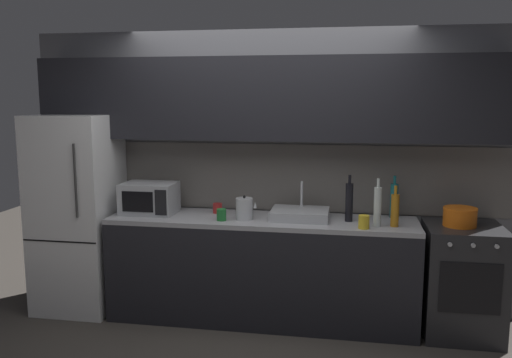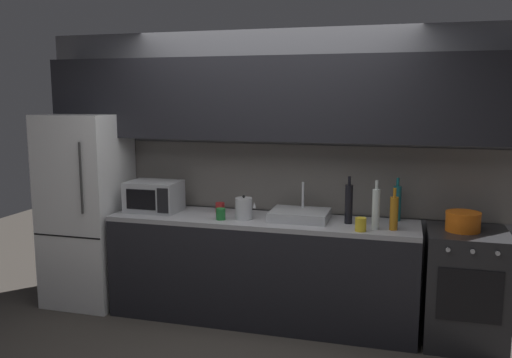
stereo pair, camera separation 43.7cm
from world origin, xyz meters
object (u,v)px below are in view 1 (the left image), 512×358
at_px(kettle, 244,209).
at_px(mug_red, 217,208).
at_px(wine_bottle_clear, 378,206).
at_px(microwave, 149,198).
at_px(refrigerator, 78,213).
at_px(mug_green, 221,215).
at_px(mug_yellow, 364,222).
at_px(oven_range, 462,281).
at_px(cooking_pot, 460,217).
at_px(wine_bottle_amber, 395,210).
at_px(wine_bottle_dark, 349,202).
at_px(wine_bottle_teal, 394,200).

height_order(kettle, mug_red, kettle).
bearing_deg(wine_bottle_clear, microwave, 175.80).
xyz_separation_m(refrigerator, mug_red, (1.27, 0.13, 0.06)).
distance_m(mug_green, mug_yellow, 1.16).
height_order(oven_range, cooking_pot, cooking_pot).
relative_size(wine_bottle_amber, mug_green, 3.37).
bearing_deg(kettle, wine_bottle_dark, 5.57).
relative_size(wine_bottle_amber, mug_red, 3.75).
bearing_deg(cooking_pot, microwave, 179.60).
xyz_separation_m(mug_green, mug_yellow, (1.16, -0.07, 0.00)).
xyz_separation_m(wine_bottle_dark, wine_bottle_clear, (0.22, -0.14, -0.00)).
bearing_deg(wine_bottle_amber, kettle, 178.47).
height_order(microwave, wine_bottle_amber, wine_bottle_amber).
distance_m(wine_bottle_clear, mug_red, 1.39).
relative_size(microwave, wine_bottle_amber, 1.40).
bearing_deg(wine_bottle_amber, refrigerator, 177.82).
relative_size(oven_range, cooking_pot, 3.44).
xyz_separation_m(wine_bottle_dark, mug_green, (-1.04, -0.15, -0.12)).
bearing_deg(wine_bottle_clear, wine_bottle_amber, 8.21).
bearing_deg(mug_red, cooking_pot, -3.57).
xyz_separation_m(wine_bottle_dark, cooking_pot, (0.87, -0.01, -0.09)).
bearing_deg(mug_yellow, refrigerator, 175.12).
relative_size(wine_bottle_dark, wine_bottle_teal, 1.07).
bearing_deg(refrigerator, wine_bottle_amber, -2.18).
xyz_separation_m(oven_range, cooking_pot, (-0.04, 0.00, 0.52)).
distance_m(mug_green, mug_red, 0.29).
bearing_deg(oven_range, mug_red, 176.47).
bearing_deg(cooking_pot, mug_yellow, -164.00).
bearing_deg(kettle, cooking_pot, 2.42).
xyz_separation_m(kettle, mug_green, (-0.18, -0.07, -0.04)).
xyz_separation_m(microwave, wine_bottle_amber, (2.09, -0.12, 0.00)).
relative_size(refrigerator, mug_red, 20.13).
bearing_deg(mug_red, wine_bottle_dark, -5.73).
bearing_deg(wine_bottle_clear, wine_bottle_teal, 65.94).
distance_m(refrigerator, wine_bottle_amber, 2.77).
height_order(oven_range, wine_bottle_teal, wine_bottle_teal).
distance_m(microwave, cooking_pot, 2.60).
xyz_separation_m(refrigerator, wine_bottle_dark, (2.41, 0.01, 0.18)).
bearing_deg(kettle, mug_green, -158.66).
xyz_separation_m(mug_green, mug_red, (-0.10, 0.27, -0.00)).
xyz_separation_m(wine_bottle_dark, mug_red, (-1.14, 0.11, -0.12)).
bearing_deg(wine_bottle_teal, wine_bottle_clear, -114.06).
xyz_separation_m(wine_bottle_clear, mug_yellow, (-0.10, -0.09, -0.11)).
height_order(refrigerator, kettle, refrigerator).
relative_size(microwave, wine_bottle_clear, 1.19).
bearing_deg(wine_bottle_teal, kettle, -166.81).
xyz_separation_m(kettle, cooking_pot, (1.73, 0.07, -0.02)).
height_order(refrigerator, wine_bottle_amber, refrigerator).
bearing_deg(microwave, wine_bottle_clear, -4.20).
distance_m(microwave, kettle, 0.88).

